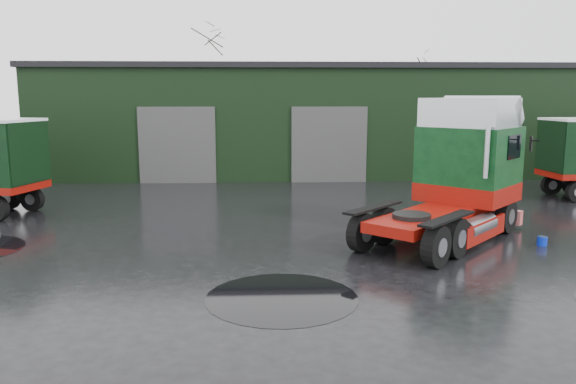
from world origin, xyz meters
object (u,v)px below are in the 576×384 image
(hero_tractor, at_px, (441,171))
(wash_bucket, at_px, (542,241))
(warehouse, at_px, (318,118))
(tree_back_b, at_px, (404,106))
(tree_back_a, at_px, (206,93))

(hero_tractor, height_order, wash_bucket, hero_tractor)
(warehouse, relative_size, hero_tractor, 4.42)
(hero_tractor, bearing_deg, wash_bucket, 32.27)
(hero_tractor, bearing_deg, tree_back_b, 121.82)
(hero_tractor, height_order, tree_back_a, tree_back_a)
(warehouse, xyz_separation_m, tree_back_a, (-8.00, 10.00, 1.59))
(tree_back_b, bearing_deg, hero_tractor, -101.80)
(warehouse, xyz_separation_m, tree_back_b, (8.00, 10.00, 0.59))
(tree_back_b, bearing_deg, tree_back_a, 180.00)
(hero_tractor, relative_size, wash_bucket, 24.49)
(wash_bucket, bearing_deg, tree_back_a, 114.18)
(hero_tractor, relative_size, tree_back_a, 0.77)
(hero_tractor, xyz_separation_m, wash_bucket, (3.07, -0.62, -2.14))
(tree_back_b, bearing_deg, wash_bucket, -95.67)
(warehouse, height_order, wash_bucket, warehouse)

